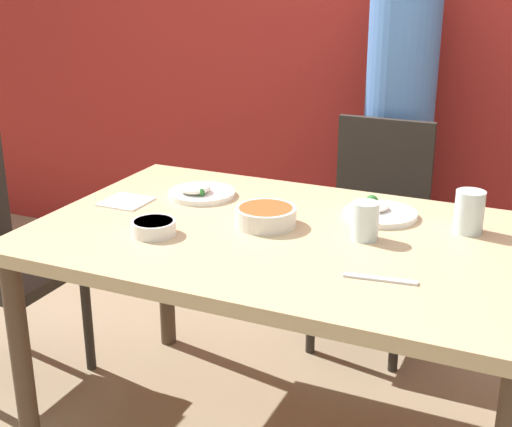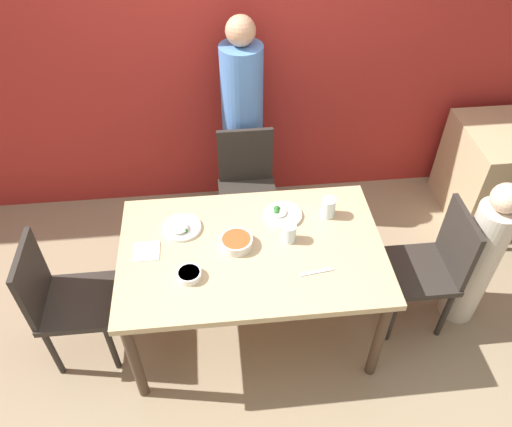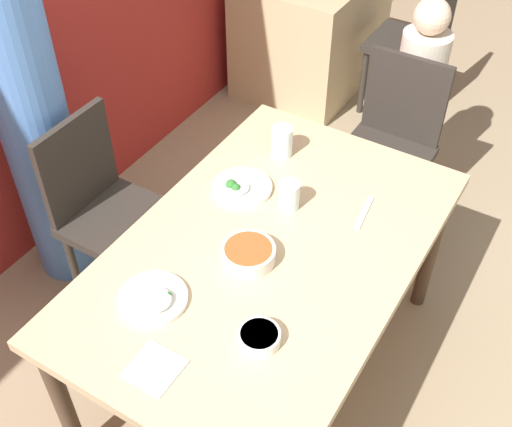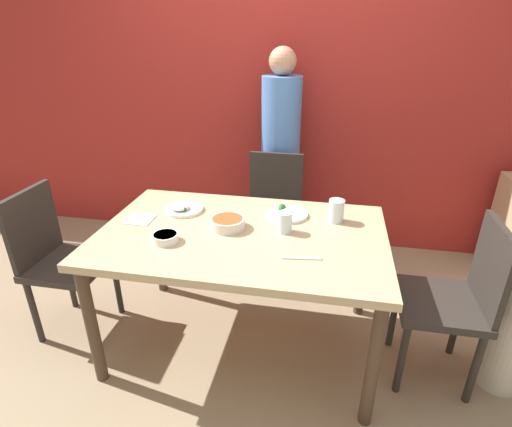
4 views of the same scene
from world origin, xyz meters
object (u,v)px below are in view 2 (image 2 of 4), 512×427
object	(u,v)px
bowl_curry	(236,242)
plate_rice_adult	(181,228)
chair_adult_spot	(247,187)
glass_water_tall	(328,207)
chair_child_spot	(430,265)
person_adult	(243,132)
person_child	(478,259)

from	to	relation	value
bowl_curry	plate_rice_adult	xyz separation A→B (m)	(-0.30, 0.16, -0.01)
chair_adult_spot	glass_water_tall	world-z (taller)	chair_adult_spot
plate_rice_adult	chair_child_spot	bearing A→B (deg)	-8.33
chair_adult_spot	plate_rice_adult	xyz separation A→B (m)	(-0.43, -0.61, 0.25)
bowl_curry	chair_adult_spot	bearing A→B (deg)	80.77
person_adult	plate_rice_adult	distance (m)	1.02
person_child	bowl_curry	xyz separation A→B (m)	(-1.43, 0.06, 0.25)
chair_adult_spot	bowl_curry	world-z (taller)	chair_adult_spot
chair_adult_spot	person_child	size ratio (longest dim) A/B	0.82
chair_child_spot	glass_water_tall	world-z (taller)	chair_child_spot
person_adult	person_child	xyz separation A→B (m)	(1.31, -1.14, -0.23)
plate_rice_adult	glass_water_tall	xyz separation A→B (m)	(0.85, 0.03, 0.05)
person_child	bowl_curry	distance (m)	1.45
person_child	glass_water_tall	size ratio (longest dim) A/B	8.79
chair_child_spot	bowl_curry	bearing A→B (deg)	-92.80
person_child	plate_rice_adult	world-z (taller)	person_child
chair_child_spot	plate_rice_adult	distance (m)	1.48
chair_adult_spot	bowl_curry	distance (m)	0.82
person_adult	bowl_curry	distance (m)	1.09
glass_water_tall	person_adult	bearing A→B (deg)	115.28
chair_adult_spot	glass_water_tall	bearing A→B (deg)	-53.89
person_child	plate_rice_adult	xyz separation A→B (m)	(-1.73, 0.21, 0.24)
chair_adult_spot	person_child	xyz separation A→B (m)	(1.31, -0.82, 0.02)
person_adult	bowl_curry	bearing A→B (deg)	-96.57
person_child	bowl_curry	bearing A→B (deg)	177.76
glass_water_tall	chair_adult_spot	bearing A→B (deg)	126.11
chair_adult_spot	glass_water_tall	distance (m)	0.78
chair_child_spot	plate_rice_adult	size ratio (longest dim) A/B	4.00
chair_child_spot	bowl_curry	xyz separation A→B (m)	(-1.14, 0.06, 0.27)
chair_child_spot	plate_rice_adult	world-z (taller)	chair_child_spot
chair_adult_spot	plate_rice_adult	world-z (taller)	chair_adult_spot
chair_child_spot	glass_water_tall	distance (m)	0.71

